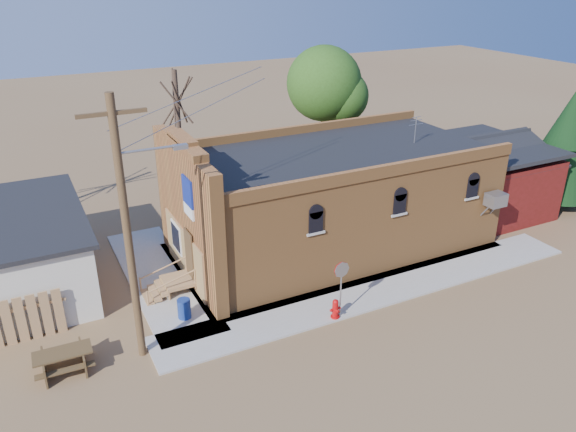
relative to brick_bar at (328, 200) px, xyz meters
name	(u,v)px	position (x,y,z in m)	size (l,w,h in m)	color
ground	(361,311)	(-1.64, -5.49, -2.34)	(120.00, 120.00, 0.00)	brown
sidewalk_south	(380,290)	(-0.14, -4.59, -2.30)	(19.00, 2.20, 0.08)	#9E9991
sidewalk_west	(160,277)	(-7.94, 0.51, -2.30)	(2.60, 10.00, 0.08)	#9E9991
brick_bar	(328,200)	(0.00, 0.00, 0.00)	(16.40, 7.97, 6.30)	#A96B33
red_shed	(486,169)	(9.86, 0.01, -0.07)	(5.40, 6.40, 4.30)	#4F120D
utility_pole	(129,228)	(-9.79, -4.29, 2.43)	(3.12, 0.26, 9.00)	#462D1C
tree_bare_near	(177,100)	(-4.64, 7.51, 3.62)	(2.80, 2.80, 7.65)	#432F26
tree_leafy	(324,84)	(4.36, 8.01, 3.59)	(4.40, 4.40, 8.15)	#432F26
evergreen_tree	(567,141)	(13.86, -1.49, 1.37)	(3.60, 3.60, 6.50)	#432F26
fire_hydrant	(335,309)	(-2.85, -5.50, -1.88)	(0.45, 0.43, 0.78)	#AC090B
stop_sign	(341,275)	(-2.64, -5.49, -0.47)	(0.63, 0.09, 2.32)	gray
trash_barrel	(184,309)	(-7.92, -2.93, -1.88)	(0.50, 0.50, 0.77)	navy
picnic_table	(63,359)	(-12.33, -4.03, -1.84)	(1.87, 1.46, 0.76)	#4C381E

